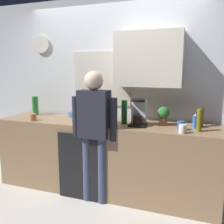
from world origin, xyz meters
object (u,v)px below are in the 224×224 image
at_px(cup_terracotta_mug, 33,117).
at_px(cup_white_mug, 183,129).
at_px(dish_soap, 195,122).
at_px(cup_blue_mug, 181,126).
at_px(mixing_bowl, 76,114).
at_px(potted_plant, 163,115).
at_px(person_at_sink, 94,127).
at_px(bottle_green_wine, 124,112).
at_px(bottle_olive_oil, 199,120).
at_px(coffee_maker, 138,114).
at_px(bottle_amber_beer, 201,117).
at_px(bottle_red_vinegar, 104,114).
at_px(bottle_clear_soda, 35,106).

height_order(cup_terracotta_mug, cup_white_mug, cup_white_mug).
bearing_deg(dish_soap, cup_blue_mug, -137.73).
xyz_separation_m(mixing_bowl, potted_plant, (1.27, -0.13, 0.09)).
distance_m(cup_terracotta_mug, potted_plant, 1.71).
xyz_separation_m(cup_blue_mug, person_at_sink, (-0.98, -0.21, -0.04)).
height_order(bottle_green_wine, cup_terracotta_mug, bottle_green_wine).
distance_m(bottle_olive_oil, cup_terracotta_mug, 2.10).
xyz_separation_m(coffee_maker, cup_white_mug, (0.53, -0.19, -0.10)).
height_order(bottle_amber_beer, dish_soap, bottle_amber_beer).
height_order(bottle_red_vinegar, cup_terracotta_mug, bottle_red_vinegar).
relative_size(bottle_olive_oil, bottle_red_vinegar, 1.14).
bearing_deg(coffee_maker, cup_white_mug, -20.01).
xyz_separation_m(coffee_maker, bottle_amber_beer, (0.72, 0.19, -0.03)).
relative_size(bottle_green_wine, bottle_red_vinegar, 1.36).
bearing_deg(bottle_amber_beer, mixing_bowl, 177.83).
xyz_separation_m(coffee_maker, bottle_green_wine, (-0.19, 0.04, 0.00)).
bearing_deg(cup_blue_mug, person_at_sink, -167.70).
distance_m(bottle_olive_oil, bottle_red_vinegar, 1.16).
distance_m(bottle_green_wine, mixing_bowl, 0.83).
relative_size(bottle_clear_soda, potted_plant, 1.22).
bearing_deg(bottle_olive_oil, bottle_red_vinegar, 176.02).
distance_m(bottle_olive_oil, bottle_amber_beer, 0.24).
bearing_deg(coffee_maker, cup_terracotta_mug, -172.57).
bearing_deg(bottle_green_wine, cup_blue_mug, -7.42).
height_order(cup_white_mug, mixing_bowl, cup_white_mug).
xyz_separation_m(coffee_maker, bottle_red_vinegar, (-0.46, 0.03, -0.04)).
bearing_deg(dish_soap, coffee_maker, -172.79).
bearing_deg(bottle_green_wine, bottle_clear_soda, 174.13).
xyz_separation_m(cup_white_mug, mixing_bowl, (-1.52, 0.45, -0.01)).
bearing_deg(dish_soap, bottle_red_vinegar, -177.13).
bearing_deg(mixing_bowl, cup_terracotta_mug, -132.89).
distance_m(bottle_red_vinegar, dish_soap, 1.12).
relative_size(cup_blue_mug, person_at_sink, 0.06).
xyz_separation_m(dish_soap, person_at_sink, (-1.12, -0.35, -0.07)).
height_order(bottle_green_wine, potted_plant, bottle_green_wine).
height_order(bottle_amber_beer, mixing_bowl, bottle_amber_beer).
xyz_separation_m(bottle_red_vinegar, cup_white_mug, (0.99, -0.22, -0.06)).
distance_m(coffee_maker, mixing_bowl, 1.03).
bearing_deg(bottle_olive_oil, cup_blue_mug, 179.37).
xyz_separation_m(cup_terracotta_mug, cup_blue_mug, (1.90, 0.13, 0.00)).
height_order(bottle_olive_oil, bottle_red_vinegar, bottle_olive_oil).
distance_m(bottle_red_vinegar, potted_plant, 0.75).
distance_m(bottle_red_vinegar, cup_blue_mug, 0.97).
height_order(bottle_clear_soda, bottle_red_vinegar, bottle_clear_soda).
height_order(bottle_red_vinegar, mixing_bowl, bottle_red_vinegar).
xyz_separation_m(cup_white_mug, cup_blue_mug, (-0.03, 0.14, 0.00)).
relative_size(bottle_olive_oil, bottle_amber_beer, 1.09).
bearing_deg(cup_terracotta_mug, person_at_sink, -5.11).
height_order(potted_plant, dish_soap, potted_plant).
height_order(coffee_maker, cup_white_mug, coffee_maker).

